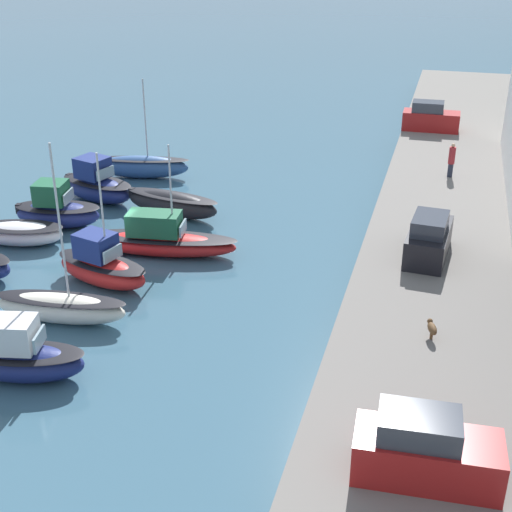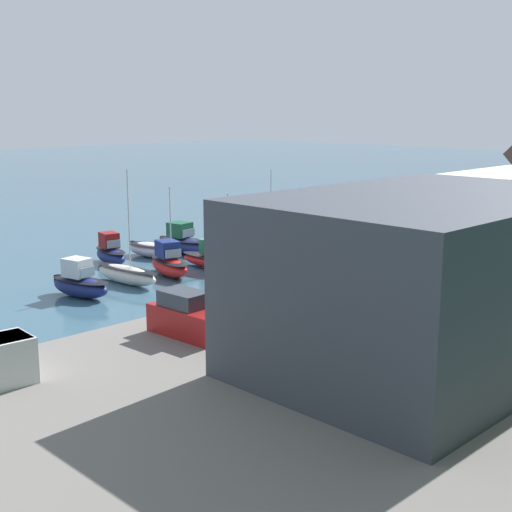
{
  "view_description": "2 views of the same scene",
  "coord_description": "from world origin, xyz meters",
  "px_view_note": "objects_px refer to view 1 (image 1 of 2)",
  "views": [
    {
      "loc": [
        30.83,
        16.73,
        16.32
      ],
      "look_at": [
        0.55,
        8.29,
        1.35
      ],
      "focal_mm": 50.0,
      "sensor_mm": 36.0,
      "label": 1
    },
    {
      "loc": [
        35.08,
        42.92,
        12.53
      ],
      "look_at": [
        -2.48,
        4.98,
        1.28
      ],
      "focal_mm": 50.0,
      "sensor_mm": 36.0,
      "label": 2
    }
  ],
  "objects_px": {
    "moored_boat_6": "(97,185)",
    "person_on_quay": "(451,160)",
    "parked_car_0": "(429,239)",
    "parked_car_1": "(430,118)",
    "moored_boat_8": "(20,233)",
    "moored_boat_0": "(172,204)",
    "moored_boat_4": "(22,357)",
    "moored_boat_1": "(161,240)",
    "dog_on_quay": "(432,328)",
    "moored_boat_7": "(57,210)",
    "moored_boat_5": "(141,166)",
    "parked_car_2": "(425,451)",
    "moored_boat_2": "(101,266)",
    "moored_boat_3": "(61,307)"
  },
  "relations": [
    {
      "from": "person_on_quay",
      "to": "parked_car_2",
      "type": "bearing_deg",
      "value": 0.16
    },
    {
      "from": "moored_boat_4",
      "to": "parked_car_2",
      "type": "distance_m",
      "value": 15.7
    },
    {
      "from": "moored_boat_2",
      "to": "moored_boat_5",
      "type": "relative_size",
      "value": 0.99
    },
    {
      "from": "moored_boat_3",
      "to": "moored_boat_7",
      "type": "xyz_separation_m",
      "value": [
        -9.67,
        -5.69,
        0.27
      ]
    },
    {
      "from": "parked_car_0",
      "to": "moored_boat_5",
      "type": "bearing_deg",
      "value": 154.88
    },
    {
      "from": "moored_boat_0",
      "to": "moored_boat_5",
      "type": "height_order",
      "value": "moored_boat_5"
    },
    {
      "from": "parked_car_0",
      "to": "parked_car_1",
      "type": "relative_size",
      "value": 1.02
    },
    {
      "from": "parked_car_0",
      "to": "parked_car_1",
      "type": "distance_m",
      "value": 23.02
    },
    {
      "from": "moored_boat_6",
      "to": "person_on_quay",
      "type": "relative_size",
      "value": 2.68
    },
    {
      "from": "moored_boat_1",
      "to": "dog_on_quay",
      "type": "height_order",
      "value": "moored_boat_1"
    },
    {
      "from": "moored_boat_3",
      "to": "parked_car_2",
      "type": "relative_size",
      "value": 1.92
    },
    {
      "from": "moored_boat_7",
      "to": "parked_car_2",
      "type": "bearing_deg",
      "value": 42.73
    },
    {
      "from": "moored_boat_6",
      "to": "parked_car_2",
      "type": "distance_m",
      "value": 30.46
    },
    {
      "from": "moored_boat_8",
      "to": "parked_car_1",
      "type": "distance_m",
      "value": 31.51
    },
    {
      "from": "moored_boat_0",
      "to": "dog_on_quay",
      "type": "distance_m",
      "value": 20.27
    },
    {
      "from": "moored_boat_2",
      "to": "moored_boat_7",
      "type": "height_order",
      "value": "moored_boat_2"
    },
    {
      "from": "moored_boat_8",
      "to": "parked_car_2",
      "type": "distance_m",
      "value": 26.72
    },
    {
      "from": "moored_boat_1",
      "to": "moored_boat_2",
      "type": "height_order",
      "value": "moored_boat_2"
    },
    {
      "from": "moored_boat_7",
      "to": "parked_car_2",
      "type": "distance_m",
      "value": 27.76
    },
    {
      "from": "moored_boat_0",
      "to": "person_on_quay",
      "type": "relative_size",
      "value": 2.96
    },
    {
      "from": "moored_boat_8",
      "to": "dog_on_quay",
      "type": "bearing_deg",
      "value": 62.96
    },
    {
      "from": "moored_boat_1",
      "to": "moored_boat_7",
      "type": "bearing_deg",
      "value": -112.66
    },
    {
      "from": "moored_boat_2",
      "to": "person_on_quay",
      "type": "xyz_separation_m",
      "value": [
        -16.16,
        15.92,
        1.76
      ]
    },
    {
      "from": "parked_car_0",
      "to": "parked_car_1",
      "type": "bearing_deg",
      "value": 97.28
    },
    {
      "from": "moored_boat_3",
      "to": "parked_car_0",
      "type": "xyz_separation_m",
      "value": [
        -7.72,
        15.32,
        1.83
      ]
    },
    {
      "from": "moored_boat_5",
      "to": "parked_car_0",
      "type": "distance_m",
      "value": 22.85
    },
    {
      "from": "parked_car_0",
      "to": "moored_boat_0",
      "type": "bearing_deg",
      "value": 165.43
    },
    {
      "from": "parked_car_1",
      "to": "moored_boat_7",
      "type": "bearing_deg",
      "value": -43.96
    },
    {
      "from": "moored_boat_1",
      "to": "parked_car_2",
      "type": "xyz_separation_m",
      "value": [
        15.23,
        14.49,
        1.7
      ]
    },
    {
      "from": "moored_boat_1",
      "to": "parked_car_0",
      "type": "distance_m",
      "value": 13.85
    },
    {
      "from": "moored_boat_4",
      "to": "parked_car_0",
      "type": "relative_size",
      "value": 1.18
    },
    {
      "from": "moored_boat_3",
      "to": "moored_boat_8",
      "type": "height_order",
      "value": "moored_boat_3"
    },
    {
      "from": "moored_boat_8",
      "to": "dog_on_quay",
      "type": "xyz_separation_m",
      "value": [
        6.63,
        22.28,
        1.44
      ]
    },
    {
      "from": "parked_car_1",
      "to": "person_on_quay",
      "type": "distance_m",
      "value": 10.92
    },
    {
      "from": "moored_boat_3",
      "to": "parked_car_1",
      "type": "relative_size",
      "value": 1.95
    },
    {
      "from": "moored_boat_5",
      "to": "moored_boat_7",
      "type": "distance_m",
      "value": 9.34
    },
    {
      "from": "parked_car_0",
      "to": "moored_boat_1",
      "type": "bearing_deg",
      "value": -175.75
    },
    {
      "from": "moored_boat_6",
      "to": "person_on_quay",
      "type": "bearing_deg",
      "value": 122.2
    },
    {
      "from": "moored_boat_0",
      "to": "moored_boat_4",
      "type": "relative_size",
      "value": 1.24
    },
    {
      "from": "person_on_quay",
      "to": "parked_car_1",
      "type": "bearing_deg",
      "value": -170.24
    },
    {
      "from": "moored_boat_3",
      "to": "moored_boat_7",
      "type": "relative_size",
      "value": 1.56
    },
    {
      "from": "moored_boat_5",
      "to": "parked_car_1",
      "type": "relative_size",
      "value": 1.62
    },
    {
      "from": "moored_boat_0",
      "to": "parked_car_2",
      "type": "distance_m",
      "value": 25.95
    },
    {
      "from": "moored_boat_3",
      "to": "moored_boat_7",
      "type": "distance_m",
      "value": 11.22
    },
    {
      "from": "moored_boat_4",
      "to": "moored_boat_5",
      "type": "xyz_separation_m",
      "value": [
        -23.22,
        -5.3,
        -0.13
      ]
    },
    {
      "from": "moored_boat_6",
      "to": "parked_car_2",
      "type": "height_order",
      "value": "parked_car_2"
    },
    {
      "from": "moored_boat_4",
      "to": "parked_car_1",
      "type": "distance_m",
      "value": 37.49
    },
    {
      "from": "moored_boat_7",
      "to": "dog_on_quay",
      "type": "relative_size",
      "value": 6.03
    },
    {
      "from": "dog_on_quay",
      "to": "moored_boat_2",
      "type": "bearing_deg",
      "value": 149.12
    },
    {
      "from": "moored_boat_8",
      "to": "person_on_quay",
      "type": "height_order",
      "value": "person_on_quay"
    }
  ]
}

